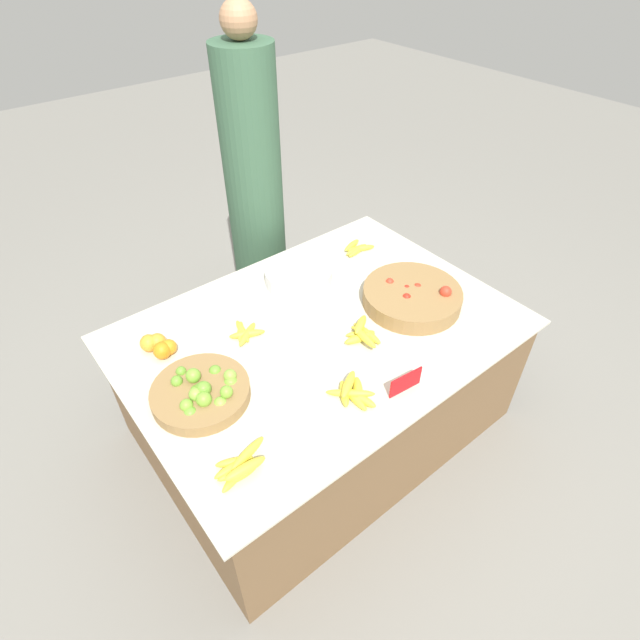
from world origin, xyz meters
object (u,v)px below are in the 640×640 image
at_px(lime_bowl, 202,392).
at_px(price_sign, 406,382).
at_px(tomato_basket, 412,297).
at_px(vendor_person, 255,199).
at_px(metal_bowl, 299,275).

height_order(lime_bowl, price_sign, lime_bowl).
bearing_deg(tomato_basket, vendor_person, 99.93).
distance_m(metal_bowl, vendor_person, 0.57).
relative_size(lime_bowl, tomato_basket, 0.82).
xyz_separation_m(metal_bowl, price_sign, (-0.10, -0.78, 0.00)).
xyz_separation_m(price_sign, vendor_person, (0.22, 1.32, 0.13)).
relative_size(lime_bowl, price_sign, 2.52).
height_order(price_sign, vendor_person, vendor_person).
xyz_separation_m(tomato_basket, metal_bowl, (-0.29, 0.44, -0.00)).
bearing_deg(price_sign, vendor_person, 86.65).
relative_size(tomato_basket, vendor_person, 0.26).
xyz_separation_m(lime_bowl, metal_bowl, (0.70, 0.35, 0.01)).
bearing_deg(metal_bowl, vendor_person, 77.22).
bearing_deg(lime_bowl, vendor_person, 47.22).
distance_m(tomato_basket, metal_bowl, 0.53).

